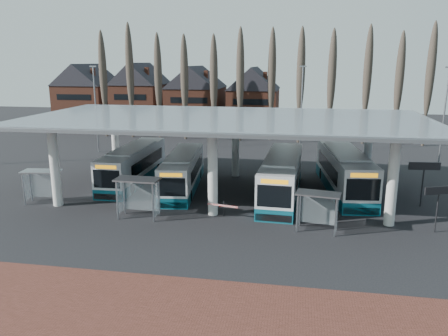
% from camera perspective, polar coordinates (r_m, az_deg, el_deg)
% --- Properties ---
extents(ground, '(140.00, 140.00, 0.00)m').
position_cam_1_polar(ground, '(29.10, -2.42, -7.71)').
color(ground, black).
rests_on(ground, ground).
extents(brick_strip, '(70.00, 10.00, 0.03)m').
position_cam_1_polar(brick_strip, '(18.86, -10.69, -20.79)').
color(brick_strip, brown).
rests_on(brick_strip, ground).
extents(station_canopy, '(32.00, 16.00, 6.34)m').
position_cam_1_polar(station_canopy, '(35.30, 0.24, 5.67)').
color(station_canopy, silver).
rests_on(station_canopy, ground).
extents(poplar_row, '(45.10, 1.10, 14.50)m').
position_cam_1_polar(poplar_row, '(59.77, 4.33, 11.91)').
color(poplar_row, '#473D33').
rests_on(poplar_row, ground).
extents(townhouse_row, '(36.80, 10.30, 12.25)m').
position_cam_1_polar(townhouse_row, '(73.84, -7.29, 9.97)').
color(townhouse_row, brown).
rests_on(townhouse_row, ground).
extents(lamp_post_a, '(0.80, 0.16, 10.17)m').
position_cam_1_polar(lamp_post_a, '(54.26, -16.41, 7.57)').
color(lamp_post_a, slate).
rests_on(lamp_post_a, ground).
extents(lamp_post_b, '(0.80, 0.16, 10.17)m').
position_cam_1_polar(lamp_post_b, '(52.72, 10.07, 7.75)').
color(lamp_post_b, slate).
rests_on(lamp_post_b, ground).
extents(lamp_post_c, '(0.80, 0.16, 10.17)m').
position_cam_1_polar(lamp_post_c, '(48.86, 26.79, 6.04)').
color(lamp_post_c, slate).
rests_on(lamp_post_c, ground).
extents(bus_0, '(2.61, 11.59, 3.21)m').
position_cam_1_polar(bus_0, '(40.26, -11.72, 0.35)').
color(bus_0, silver).
rests_on(bus_0, ground).
extents(bus_1, '(3.62, 11.31, 3.09)m').
position_cam_1_polar(bus_1, '(37.51, -5.40, -0.49)').
color(bus_1, silver).
rests_on(bus_1, ground).
extents(bus_2, '(3.12, 12.38, 3.41)m').
position_cam_1_polar(bus_2, '(35.33, 7.56, -1.19)').
color(bus_2, silver).
rests_on(bus_2, ground).
extents(bus_3, '(4.09, 12.79, 3.49)m').
position_cam_1_polar(bus_3, '(38.00, 15.38, -0.45)').
color(bus_3, silver).
rests_on(bus_3, ground).
extents(shelter_0, '(2.92, 1.70, 2.58)m').
position_cam_1_polar(shelter_0, '(36.21, -22.62, -1.34)').
color(shelter_0, gray).
rests_on(shelter_0, ground).
extents(shelter_1, '(3.07, 1.59, 2.82)m').
position_cam_1_polar(shelter_1, '(30.86, -11.08, -2.67)').
color(shelter_1, gray).
rests_on(shelter_1, ground).
extents(shelter_2, '(2.95, 1.80, 2.57)m').
position_cam_1_polar(shelter_2, '(28.55, 12.19, -4.47)').
color(shelter_2, gray).
rests_on(shelter_2, ground).
extents(info_sign_0, '(1.95, 0.87, 3.05)m').
position_cam_1_polar(info_sign_0, '(30.52, 26.27, -3.06)').
color(info_sign_0, black).
rests_on(info_sign_0, ground).
extents(info_sign_1, '(2.29, 0.36, 3.40)m').
position_cam_1_polar(info_sign_1, '(35.55, 24.67, -0.18)').
color(info_sign_1, black).
rests_on(info_sign_1, ground).
extents(barrier, '(2.20, 0.81, 1.11)m').
position_cam_1_polar(barrier, '(30.39, -0.16, -5.02)').
color(barrier, black).
rests_on(barrier, ground).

